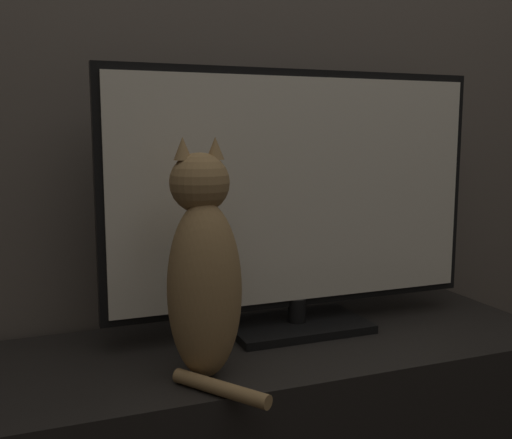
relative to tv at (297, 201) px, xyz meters
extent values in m
cube|color=#60564C|center=(-0.11, 0.22, 0.43)|extent=(4.80, 0.05, 2.60)
cube|color=black|center=(0.00, 0.00, -0.31)|extent=(0.34, 0.20, 0.02)
cylinder|color=black|center=(0.00, 0.00, -0.27)|extent=(0.04, 0.04, 0.06)
cube|color=black|center=(0.00, 0.00, 0.02)|extent=(0.95, 0.02, 0.57)
cube|color=silver|center=(0.00, -0.01, 0.02)|extent=(0.91, 0.01, 0.54)
ellipsoid|color=#997547|center=(-0.29, -0.20, -0.14)|extent=(0.15, 0.13, 0.36)
ellipsoid|color=black|center=(-0.29, -0.15, -0.16)|extent=(0.08, 0.04, 0.20)
sphere|color=#997547|center=(-0.29, -0.17, 0.07)|extent=(0.12, 0.12, 0.12)
cone|color=#997547|center=(-0.33, -0.17, 0.13)|extent=(0.04, 0.04, 0.04)
cone|color=#997547|center=(-0.26, -0.17, 0.13)|extent=(0.04, 0.04, 0.04)
cylinder|color=#997547|center=(-0.29, -0.30, -0.31)|extent=(0.14, 0.19, 0.03)
camera|label=1|loc=(-0.62, -1.30, 0.16)|focal=42.00mm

